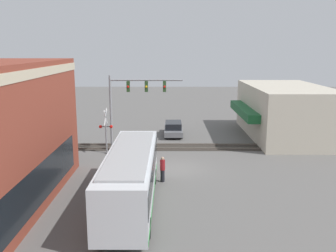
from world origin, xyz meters
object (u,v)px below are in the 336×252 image
crossing_signal (106,127)px  pedestrian_near_bus (163,169)px  city_bus (131,175)px  parked_car_grey (173,129)px  pedestrian_at_crossing (119,145)px

crossing_signal → pedestrian_near_bus: size_ratio=2.20×
crossing_signal → pedestrian_near_bus: bearing=-145.2°
city_bus → crossing_signal: (10.87, 3.19, 0.52)m
city_bus → crossing_signal: bearing=16.3°
crossing_signal → parked_car_grey: 8.92m
pedestrian_at_crossing → pedestrian_near_bus: size_ratio=0.98×
crossing_signal → pedestrian_near_bus: (-7.06, -4.91, -1.41)m
city_bus → pedestrian_at_crossing: city_bus is taller
crossing_signal → parked_car_grey: bearing=-41.3°
city_bus → pedestrian_near_bus: (3.81, -1.72, -0.89)m
parked_car_grey → pedestrian_near_bus: bearing=176.3°
city_bus → pedestrian_at_crossing: bearing=11.5°
city_bus → pedestrian_at_crossing: (10.16, 2.07, -0.91)m
pedestrian_near_bus → crossing_signal: bearing=34.8°
parked_car_grey → pedestrian_at_crossing: size_ratio=2.77×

